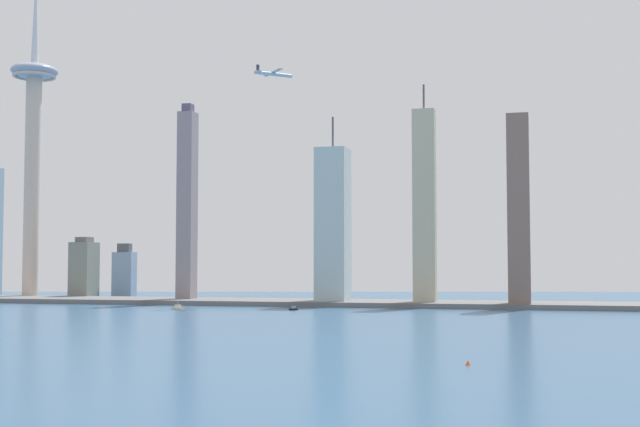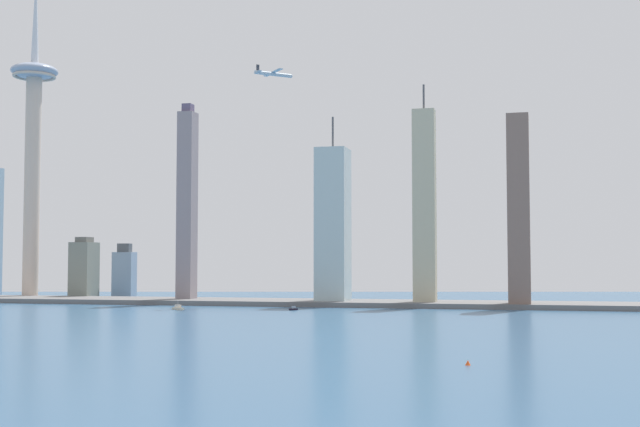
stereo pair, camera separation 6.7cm
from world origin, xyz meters
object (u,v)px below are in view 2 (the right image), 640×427
observation_tower (33,131)px  skyscraper_5 (84,270)px  skyscraper_7 (333,227)px  boat_2 (178,308)px  skyscraper_6 (519,211)px  channel_buoy_0 (468,363)px  skyscraper_1 (187,206)px  skyscraper_0 (124,274)px  skyscraper_4 (424,207)px  airplane (274,74)px  boat_1 (293,309)px

observation_tower → skyscraper_5: (50.74, 7.61, -130.17)m
skyscraper_7 → boat_2: skyscraper_7 is taller
skyscraper_6 → channel_buoy_0: bearing=-91.6°
skyscraper_1 → observation_tower: bearing=169.9°
channel_buoy_0 → skyscraper_7: bearing=109.9°
skyscraper_0 → skyscraper_5: skyscraper_5 is taller
skyscraper_4 → skyscraper_1: bearing=177.2°
boat_2 → airplane: size_ratio=0.42×
boat_1 → boat_2: (-83.34, -13.96, 0.25)m
channel_buoy_0 → airplane: 474.60m
skyscraper_4 → skyscraper_7: bearing=178.0°
skyscraper_4 → airplane: (-128.93, 18.28, 116.31)m
skyscraper_0 → skyscraper_6: size_ratio=0.36×
skyscraper_0 → skyscraper_7: (225.20, -82.34, 39.17)m
skyscraper_0 → channel_buoy_0: (360.71, -456.32, -22.91)m
boat_2 → skyscraper_4: bearing=70.4°
skyscraper_6 → channel_buoy_0: (-9.87, -360.24, -71.34)m
skyscraper_7 → boat_1: skyscraper_7 is taller
skyscraper_7 → channel_buoy_0: (135.51, -373.98, -62.09)m
skyscraper_6 → airplane: (-200.46, 29.51, 121.07)m
skyscraper_5 → airplane: (191.59, -29.09, 165.90)m
skyscraper_0 → boat_2: skyscraper_0 is taller
skyscraper_4 → boat_1: skyscraper_4 is taller
skyscraper_1 → skyscraper_6: bearing=-4.4°
skyscraper_6 → skyscraper_1: bearing=175.6°
skyscraper_0 → boat_2: 212.96m
observation_tower → boat_2: size_ratio=25.78×
skyscraper_6 → airplane: bearing=171.6°
boat_1 → boat_2: 84.50m
skyscraper_7 → skyscraper_1: bearing=176.8°
skyscraper_7 → boat_2: size_ratio=12.26×
skyscraper_1 → skyscraper_4: size_ratio=0.98×
skyscraper_1 → boat_2: 127.38m
observation_tower → airplane: observation_tower is taller
skyscraper_1 → airplane: airplane is taller
observation_tower → skyscraper_5: observation_tower is taller
channel_buoy_0 → airplane: size_ratio=0.07×
boat_1 → boat_2: bearing=147.9°
skyscraper_6 → channel_buoy_0: skyscraper_6 is taller
observation_tower → skyscraper_5: bearing=8.5°
skyscraper_7 → airplane: (-55.08, 15.77, 130.32)m
skyscraper_4 → boat_2: bearing=-154.0°
skyscraper_5 → skyscraper_7: size_ratio=0.38×
skyscraper_6 → boat_2: bearing=-163.5°
skyscraper_6 → boat_2: size_ratio=11.68×
observation_tower → boat_1: 342.86m
skyscraper_4 → skyscraper_5: (-320.51, 47.37, -49.59)m
skyscraper_1 → skyscraper_6: size_ratio=1.17×
boat_1 → airplane: bearing=74.7°
skyscraper_1 → boat_2: (33.26, -92.46, -81.06)m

